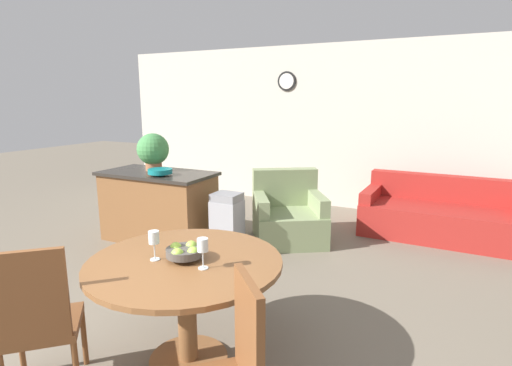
% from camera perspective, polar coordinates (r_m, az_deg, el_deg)
% --- Properties ---
extents(wall_back, '(8.00, 0.09, 2.70)m').
position_cam_1_polar(wall_back, '(6.88, 10.12, 7.91)').
color(wall_back, beige).
rests_on(wall_back, ground_plane).
extents(dining_table, '(1.29, 1.29, 0.76)m').
position_cam_1_polar(dining_table, '(2.79, -9.98, -14.02)').
color(dining_table, brown).
rests_on(dining_table, ground_plane).
extents(dining_chair_near_left, '(0.59, 0.59, 1.00)m').
position_cam_1_polar(dining_chair_near_left, '(2.80, -28.62, -16.56)').
color(dining_chair_near_left, brown).
rests_on(dining_chair_near_left, ground_plane).
extents(fruit_bowl, '(0.24, 0.24, 0.11)m').
position_cam_1_polar(fruit_bowl, '(2.70, -10.16, -9.62)').
color(fruit_bowl, '#4C4742').
rests_on(fruit_bowl, dining_table).
extents(wine_glass_left, '(0.07, 0.07, 0.20)m').
position_cam_1_polar(wine_glass_left, '(2.71, -14.38, -7.72)').
color(wine_glass_left, silver).
rests_on(wine_glass_left, dining_table).
extents(wine_glass_right, '(0.07, 0.07, 0.20)m').
position_cam_1_polar(wine_glass_right, '(2.52, -7.63, -8.96)').
color(wine_glass_right, silver).
rests_on(wine_glass_right, dining_table).
extents(kitchen_island, '(1.45, 0.75, 0.90)m').
position_cam_1_polar(kitchen_island, '(5.30, -13.73, -3.24)').
color(kitchen_island, brown).
rests_on(kitchen_island, ground_plane).
extents(teal_bowl, '(0.29, 0.29, 0.08)m').
position_cam_1_polar(teal_bowl, '(4.96, -13.54, 1.62)').
color(teal_bowl, '#147A7F').
rests_on(teal_bowl, kitchen_island).
extents(potted_plant, '(0.41, 0.41, 0.48)m').
position_cam_1_polar(potted_plant, '(5.33, -14.50, 4.54)').
color(potted_plant, '#A36642').
rests_on(potted_plant, kitchen_island).
extents(trash_bin, '(0.32, 0.29, 0.74)m').
position_cam_1_polar(trash_bin, '(4.71, -4.13, -5.92)').
color(trash_bin, '#9E9EA3').
rests_on(trash_bin, ground_plane).
extents(couch, '(2.02, 1.05, 0.77)m').
position_cam_1_polar(couch, '(5.90, 24.93, -4.32)').
color(couch, maroon).
rests_on(couch, ground_plane).
extents(armchair, '(1.19, 1.19, 0.89)m').
position_cam_1_polar(armchair, '(5.22, 4.60, -4.93)').
color(armchair, gray).
rests_on(armchair, ground_plane).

